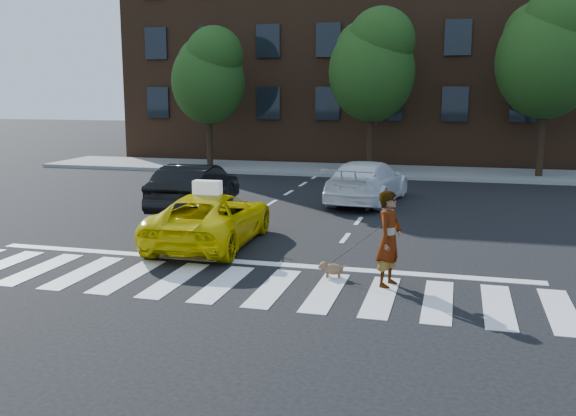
{
  "coord_description": "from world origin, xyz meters",
  "views": [
    {
      "loc": [
        4.21,
        -11.03,
        3.64
      ],
      "look_at": [
        0.68,
        2.29,
        1.1
      ],
      "focal_mm": 40.0,
      "sensor_mm": 36.0,
      "label": 1
    }
  ],
  "objects_px": {
    "tree_right": "(549,49)",
    "tree_left": "(209,72)",
    "woman": "(389,239)",
    "tree_mid": "(373,61)",
    "dog": "(331,269)",
    "taxi": "(211,219)",
    "white_suv": "(367,182)",
    "black_sedan": "(195,187)"
  },
  "relations": [
    {
      "from": "tree_right",
      "to": "tree_left",
      "type": "bearing_deg",
      "value": 180.0
    },
    {
      "from": "woman",
      "to": "tree_left",
      "type": "bearing_deg",
      "value": 49.36
    },
    {
      "from": "tree_mid",
      "to": "tree_right",
      "type": "xyz_separation_m",
      "value": [
        7.0,
        -0.0,
        0.41
      ]
    },
    {
      "from": "dog",
      "to": "woman",
      "type": "bearing_deg",
      "value": -14.9
    },
    {
      "from": "taxi",
      "to": "woman",
      "type": "xyz_separation_m",
      "value": [
        4.46,
        -2.28,
        0.28
      ]
    },
    {
      "from": "tree_left",
      "to": "taxi",
      "type": "distance_m",
      "value": 15.55
    },
    {
      "from": "tree_right",
      "to": "white_suv",
      "type": "height_order",
      "value": "tree_right"
    },
    {
      "from": "tree_right",
      "to": "black_sedan",
      "type": "relative_size",
      "value": 1.78
    },
    {
      "from": "black_sedan",
      "to": "white_suv",
      "type": "distance_m",
      "value": 5.6
    },
    {
      "from": "tree_left",
      "to": "tree_mid",
      "type": "relative_size",
      "value": 0.92
    },
    {
      "from": "tree_right",
      "to": "taxi",
      "type": "distance_m",
      "value": 17.25
    },
    {
      "from": "white_suv",
      "to": "woman",
      "type": "xyz_separation_m",
      "value": [
        1.66,
        -9.0,
        0.22
      ]
    },
    {
      "from": "tree_left",
      "to": "taxi",
      "type": "height_order",
      "value": "tree_left"
    },
    {
      "from": "tree_right",
      "to": "dog",
      "type": "relative_size",
      "value": 13.88
    },
    {
      "from": "taxi",
      "to": "tree_mid",
      "type": "bearing_deg",
      "value": -99.93
    },
    {
      "from": "tree_right",
      "to": "taxi",
      "type": "height_order",
      "value": "tree_right"
    },
    {
      "from": "tree_right",
      "to": "woman",
      "type": "relative_size",
      "value": 4.26
    },
    {
      "from": "woman",
      "to": "dog",
      "type": "bearing_deg",
      "value": 95.48
    },
    {
      "from": "white_suv",
      "to": "woman",
      "type": "bearing_deg",
      "value": 107.62
    },
    {
      "from": "black_sedan",
      "to": "taxi",
      "type": "bearing_deg",
      "value": 115.49
    },
    {
      "from": "dog",
      "to": "tree_left",
      "type": "bearing_deg",
      "value": 116.34
    },
    {
      "from": "tree_mid",
      "to": "woman",
      "type": "bearing_deg",
      "value": -81.2
    },
    {
      "from": "tree_mid",
      "to": "tree_left",
      "type": "bearing_deg",
      "value": 180.0
    },
    {
      "from": "black_sedan",
      "to": "dog",
      "type": "bearing_deg",
      "value": 129.65
    },
    {
      "from": "tree_mid",
      "to": "dog",
      "type": "xyz_separation_m",
      "value": [
        1.38,
        -16.04,
        -4.67
      ]
    },
    {
      "from": "tree_left",
      "to": "white_suv",
      "type": "height_order",
      "value": "tree_left"
    },
    {
      "from": "tree_mid",
      "to": "white_suv",
      "type": "height_order",
      "value": "tree_mid"
    },
    {
      "from": "tree_left",
      "to": "taxi",
      "type": "bearing_deg",
      "value": -68.33
    },
    {
      "from": "tree_left",
      "to": "woman",
      "type": "bearing_deg",
      "value": -58.4
    },
    {
      "from": "tree_right",
      "to": "dog",
      "type": "bearing_deg",
      "value": -109.31
    },
    {
      "from": "taxi",
      "to": "woman",
      "type": "bearing_deg",
      "value": 150.82
    },
    {
      "from": "taxi",
      "to": "woman",
      "type": "relative_size",
      "value": 2.47
    },
    {
      "from": "tree_left",
      "to": "taxi",
      "type": "relative_size",
      "value": 1.46
    },
    {
      "from": "dog",
      "to": "white_suv",
      "type": "bearing_deg",
      "value": 90.73
    },
    {
      "from": "tree_left",
      "to": "woman",
      "type": "relative_size",
      "value": 3.59
    },
    {
      "from": "black_sedan",
      "to": "white_suv",
      "type": "xyz_separation_m",
      "value": [
        4.91,
        2.7,
        -0.03
      ]
    },
    {
      "from": "taxi",
      "to": "dog",
      "type": "bearing_deg",
      "value": 146.41
    },
    {
      "from": "black_sedan",
      "to": "white_suv",
      "type": "bearing_deg",
      "value": -153.4
    },
    {
      "from": "woman",
      "to": "dog",
      "type": "height_order",
      "value": "woman"
    },
    {
      "from": "woman",
      "to": "taxi",
      "type": "bearing_deg",
      "value": 80.65
    },
    {
      "from": "taxi",
      "to": "tree_right",
      "type": "bearing_deg",
      "value": -124.59
    },
    {
      "from": "black_sedan",
      "to": "dog",
      "type": "relative_size",
      "value": 7.82
    }
  ]
}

